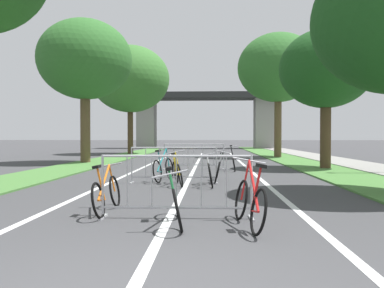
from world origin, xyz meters
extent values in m
cube|color=#477A38|center=(-5.25, 20.69, 0.03)|extent=(2.27, 50.59, 0.05)
cube|color=#477A38|center=(5.25, 20.69, 0.03)|extent=(2.27, 50.59, 0.05)
cube|color=gray|center=(7.54, 20.69, 0.04)|extent=(2.31, 50.59, 0.08)
cube|color=silver|center=(0.00, 14.63, 0.00)|extent=(0.14, 29.27, 0.01)
cube|color=silver|center=(2.26, 14.63, 0.00)|extent=(0.14, 29.27, 0.01)
cube|color=silver|center=(-2.26, 14.63, 0.00)|extent=(0.14, 29.27, 0.01)
cube|color=#2D2D30|center=(0.00, 41.81, 5.92)|extent=(19.58, 4.11, 0.64)
cube|color=gray|center=(-6.61, 41.81, 2.80)|extent=(1.99, 2.40, 5.60)
cube|color=gray|center=(6.61, 41.81, 2.80)|extent=(1.99, 2.40, 5.60)
cylinder|color=brown|center=(-5.66, 16.82, 1.74)|extent=(0.50, 0.50, 3.48)
ellipsoid|color=#2D6628|center=(-5.66, 16.82, 5.25)|extent=(4.73, 4.73, 4.02)
cylinder|color=#4C3823|center=(-5.45, 26.99, 1.75)|extent=(0.42, 0.42, 3.50)
ellipsoid|color=#38702D|center=(-5.45, 26.99, 5.74)|extent=(5.97, 5.97, 5.07)
cylinder|color=#4C3823|center=(5.45, 13.72, 1.36)|extent=(0.44, 0.44, 2.73)
ellipsoid|color=#194719|center=(5.45, 13.72, 4.16)|extent=(3.83, 3.83, 3.26)
cylinder|color=brown|center=(5.01, 22.74, 1.92)|extent=(0.47, 0.47, 3.83)
ellipsoid|color=#2D6628|center=(5.01, 22.74, 5.78)|extent=(5.18, 5.18, 4.41)
cylinder|color=#ADADB2|center=(-1.10, 3.54, 0.53)|extent=(0.04, 0.04, 1.05)
cube|color=#ADADB2|center=(-1.10, 3.54, 0.01)|extent=(0.06, 0.44, 0.03)
cylinder|color=#ADADB2|center=(1.35, 3.57, 0.53)|extent=(0.04, 0.04, 1.05)
cube|color=#ADADB2|center=(1.35, 3.57, 0.01)|extent=(0.06, 0.44, 0.03)
cylinder|color=#ADADB2|center=(0.12, 3.55, 1.03)|extent=(2.45, 0.06, 0.04)
cylinder|color=#ADADB2|center=(0.12, 3.55, 0.18)|extent=(2.45, 0.06, 0.04)
cylinder|color=#ADADB2|center=(-0.69, 3.55, 0.61)|extent=(0.02, 0.02, 0.87)
cylinder|color=#ADADB2|center=(-0.29, 3.55, 0.61)|extent=(0.02, 0.02, 0.87)
cylinder|color=#ADADB2|center=(0.12, 3.55, 0.61)|extent=(0.02, 0.02, 0.87)
cylinder|color=#ADADB2|center=(0.53, 3.56, 0.61)|extent=(0.02, 0.02, 0.87)
cylinder|color=#ADADB2|center=(0.94, 3.56, 0.61)|extent=(0.02, 0.02, 0.87)
cylinder|color=#ADADB2|center=(-1.60, 8.42, 0.53)|extent=(0.04, 0.04, 1.05)
cube|color=#ADADB2|center=(-1.60, 8.42, 0.01)|extent=(0.07, 0.44, 0.03)
cylinder|color=#ADADB2|center=(0.85, 8.46, 0.53)|extent=(0.04, 0.04, 1.05)
cube|color=#ADADB2|center=(0.85, 8.46, 0.01)|extent=(0.07, 0.44, 0.03)
cylinder|color=#ADADB2|center=(-0.38, 8.44, 1.03)|extent=(2.45, 0.09, 0.04)
cylinder|color=#ADADB2|center=(-0.38, 8.44, 0.18)|extent=(2.45, 0.09, 0.04)
cylinder|color=#ADADB2|center=(-1.19, 8.42, 0.61)|extent=(0.02, 0.02, 0.87)
cylinder|color=#ADADB2|center=(-0.78, 8.43, 0.61)|extent=(0.02, 0.02, 0.87)
cylinder|color=#ADADB2|center=(-0.38, 8.44, 0.61)|extent=(0.02, 0.02, 0.87)
cylinder|color=#ADADB2|center=(0.03, 8.45, 0.61)|extent=(0.02, 0.02, 0.87)
cylinder|color=#ADADB2|center=(0.44, 8.45, 0.61)|extent=(0.02, 0.02, 0.87)
cylinder|color=#ADADB2|center=(-1.23, 13.30, 0.53)|extent=(0.04, 0.04, 1.05)
cube|color=#ADADB2|center=(-1.23, 13.30, 0.01)|extent=(0.07, 0.44, 0.03)
cylinder|color=#ADADB2|center=(1.22, 13.35, 0.53)|extent=(0.04, 0.04, 1.05)
cube|color=#ADADB2|center=(1.22, 13.35, 0.01)|extent=(0.07, 0.44, 0.03)
cylinder|color=#ADADB2|center=(-0.01, 13.32, 1.03)|extent=(2.45, 0.10, 0.04)
cylinder|color=#ADADB2|center=(-0.01, 13.32, 0.18)|extent=(2.45, 0.10, 0.04)
cylinder|color=#ADADB2|center=(-0.82, 13.31, 0.61)|extent=(0.02, 0.02, 0.87)
cylinder|color=#ADADB2|center=(-0.42, 13.31, 0.61)|extent=(0.02, 0.02, 0.87)
cylinder|color=#ADADB2|center=(-0.01, 13.32, 0.61)|extent=(0.02, 0.02, 0.87)
cylinder|color=#ADADB2|center=(0.40, 13.33, 0.61)|extent=(0.02, 0.02, 0.87)
cylinder|color=#ADADB2|center=(0.81, 13.34, 0.61)|extent=(0.02, 0.02, 0.87)
torus|color=black|center=(-0.33, 8.47, 0.32)|extent=(0.29, 0.65, 0.63)
torus|color=black|center=(-0.13, 7.51, 0.32)|extent=(0.29, 0.65, 0.63)
cylinder|color=gold|center=(-0.29, 8.00, 0.63)|extent=(0.12, 0.97, 0.66)
cylinder|color=gold|center=(-0.32, 8.19, 0.57)|extent=(0.17, 0.09, 0.61)
cylinder|color=gold|center=(-0.30, 8.32, 0.29)|extent=(0.10, 0.32, 0.07)
cylinder|color=gold|center=(-0.19, 7.52, 0.63)|extent=(0.16, 0.06, 0.63)
cube|color=black|center=(-0.38, 8.21, 0.87)|extent=(0.15, 0.26, 0.07)
cylinder|color=#99999E|center=(-0.25, 7.53, 0.94)|extent=(0.51, 0.13, 0.12)
torus|color=black|center=(0.09, 3.64, 0.32)|extent=(0.25, 0.65, 0.63)
torus|color=black|center=(0.22, 2.58, 0.32)|extent=(0.25, 0.65, 0.63)
cylinder|color=#1E7238|center=(0.10, 3.13, 0.57)|extent=(0.06, 1.04, 0.54)
cylinder|color=#1E7238|center=(0.08, 3.33, 0.55)|extent=(0.17, 0.11, 0.58)
cylinder|color=#1E7238|center=(0.11, 3.47, 0.29)|extent=(0.08, 0.34, 0.07)
cylinder|color=#1E7238|center=(0.17, 2.60, 0.57)|extent=(0.15, 0.08, 0.52)
cube|color=black|center=(0.01, 3.36, 0.84)|extent=(0.14, 0.25, 0.07)
cylinder|color=#99999E|center=(0.11, 2.62, 0.82)|extent=(0.51, 0.09, 0.13)
torus|color=black|center=(-1.15, 3.44, 0.31)|extent=(0.16, 0.61, 0.61)
torus|color=black|center=(-1.14, 4.53, 0.31)|extent=(0.16, 0.61, 0.61)
cylinder|color=orange|center=(-1.19, 3.96, 0.56)|extent=(0.13, 1.07, 0.54)
cylinder|color=orange|center=(-1.19, 3.75, 0.55)|extent=(0.16, 0.13, 0.58)
cylinder|color=orange|center=(-1.14, 3.61, 0.28)|extent=(0.04, 0.35, 0.07)
cylinder|color=orange|center=(-1.19, 4.51, 0.56)|extent=(0.14, 0.09, 0.51)
cube|color=black|center=(-1.25, 3.71, 0.84)|extent=(0.11, 0.24, 0.07)
cylinder|color=#99999E|center=(-1.24, 4.48, 0.81)|extent=(0.47, 0.03, 0.11)
torus|color=black|center=(1.63, 13.34, 0.35)|extent=(0.20, 0.71, 0.70)
torus|color=black|center=(1.57, 12.30, 0.35)|extent=(0.20, 0.71, 0.70)
cylinder|color=black|center=(1.55, 12.85, 0.65)|extent=(0.20, 1.01, 0.64)
cylinder|color=black|center=(1.56, 13.05, 0.64)|extent=(0.16, 0.13, 0.69)
cylinder|color=black|center=(1.62, 13.17, 0.32)|extent=(0.04, 0.34, 0.08)
cylinder|color=black|center=(1.52, 12.33, 0.65)|extent=(0.14, 0.10, 0.61)
cube|color=black|center=(1.51, 13.09, 0.98)|extent=(0.12, 0.25, 0.07)
cylinder|color=#99999E|center=(1.47, 12.36, 0.95)|extent=(0.54, 0.06, 0.12)
torus|color=black|center=(0.93, 9.53, 0.32)|extent=(0.21, 0.65, 0.63)
torus|color=black|center=(0.88, 8.51, 0.32)|extent=(0.21, 0.65, 0.63)
cylinder|color=#B7B7BC|center=(0.97, 9.04, 0.62)|extent=(0.12, 1.00, 0.63)
cylinder|color=#B7B7BC|center=(0.97, 9.23, 0.55)|extent=(0.17, 0.11, 0.57)
cylinder|color=#B7B7BC|center=(0.92, 9.36, 0.30)|extent=(0.05, 0.33, 0.07)
cylinder|color=#B7B7BC|center=(0.95, 8.53, 0.62)|extent=(0.17, 0.08, 0.60)
cube|color=black|center=(1.03, 9.27, 0.83)|extent=(0.12, 0.24, 0.07)
cylinder|color=#99999E|center=(1.01, 8.55, 0.91)|extent=(0.45, 0.05, 0.12)
torus|color=black|center=(-0.86, 8.46, 0.34)|extent=(0.28, 0.69, 0.68)
torus|color=black|center=(-0.62, 9.51, 0.34)|extent=(0.28, 0.69, 0.68)
cylinder|color=#197A7F|center=(-0.79, 8.97, 0.66)|extent=(0.19, 1.05, 0.67)
cylinder|color=#197A7F|center=(-0.83, 8.77, 0.61)|extent=(0.15, 0.10, 0.65)
cylinder|color=#197A7F|center=(-0.82, 8.63, 0.31)|extent=(0.11, 0.35, 0.08)
cylinder|color=#197A7F|center=(-0.67, 9.50, 0.66)|extent=(0.14, 0.07, 0.64)
cube|color=black|center=(-0.88, 8.74, 0.93)|extent=(0.16, 0.26, 0.06)
cylinder|color=#99999E|center=(-0.72, 9.48, 0.98)|extent=(0.51, 0.14, 0.10)
torus|color=black|center=(1.33, 2.46, 0.33)|extent=(0.25, 0.67, 0.65)
torus|color=black|center=(1.18, 3.49, 0.33)|extent=(0.25, 0.67, 0.65)
cylinder|color=red|center=(1.32, 2.96, 0.65)|extent=(0.07, 1.02, 0.67)
cylinder|color=red|center=(1.34, 2.76, 0.61)|extent=(0.17, 0.10, 0.66)
cylinder|color=red|center=(1.30, 2.63, 0.30)|extent=(0.09, 0.34, 0.08)
cylinder|color=red|center=(1.24, 3.47, 0.65)|extent=(0.16, 0.07, 0.64)
cube|color=black|center=(1.40, 2.74, 0.93)|extent=(0.14, 0.25, 0.07)
cylinder|color=#99999E|center=(1.30, 3.46, 0.97)|extent=(0.54, 0.11, 0.13)
torus|color=black|center=(0.65, 8.37, 0.33)|extent=(0.17, 0.66, 0.65)
torus|color=black|center=(0.68, 7.38, 0.33)|extent=(0.17, 0.66, 0.65)
cylinder|color=silver|center=(0.62, 7.90, 0.60)|extent=(0.11, 0.97, 0.59)
cylinder|color=silver|center=(0.63, 8.08, 0.54)|extent=(0.14, 0.12, 0.53)
cylinder|color=silver|center=(0.66, 8.21, 0.30)|extent=(0.05, 0.32, 0.08)
cylinder|color=silver|center=(0.64, 7.40, 0.60)|extent=(0.14, 0.09, 0.56)
cube|color=black|center=(0.58, 8.12, 0.80)|extent=(0.11, 0.24, 0.07)
cylinder|color=#99999E|center=(0.59, 7.42, 0.88)|extent=(0.42, 0.04, 0.10)
camera|label=1|loc=(0.68, -2.90, 1.35)|focal=36.94mm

